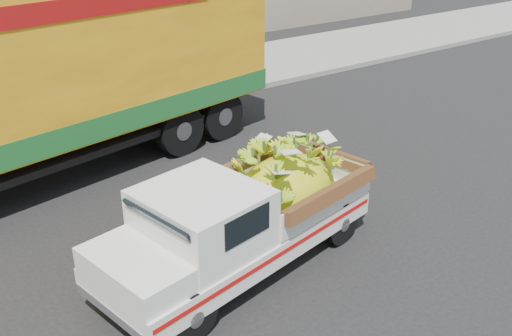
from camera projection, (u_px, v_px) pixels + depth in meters
ground at (101, 297)px, 7.85m from camera, size 100.00×100.00×0.00m
pickup_truck at (255, 210)px, 8.38m from camera, size 4.59×2.38×1.53m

